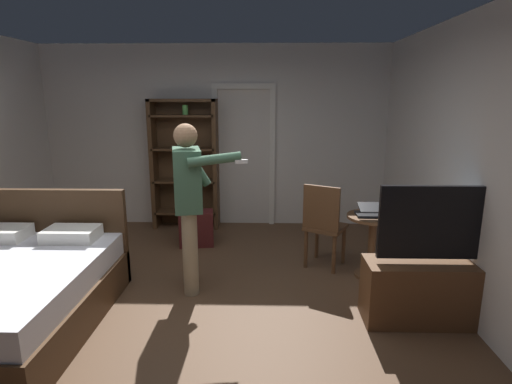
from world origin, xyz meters
The scene contains 13 objects.
ground_plane centered at (0.00, 0.00, 0.00)m, with size 6.14×6.14×0.00m, color brown.
wall_back centered at (0.00, 2.85, 1.34)m, with size 5.35×0.12×2.69m, color silver.
wall_right centered at (2.61, 0.00, 1.34)m, with size 0.12×5.82×2.69m, color silver.
doorway_frame centered at (0.43, 2.77, 1.22)m, with size 0.93×0.08×2.13m.
bed centered at (-1.51, -0.21, 0.30)m, with size 1.62×1.96×1.02m.
bookshelf centered at (-0.44, 2.63, 1.03)m, with size 0.98×0.32×1.91m.
tv_flatscreen centered at (2.25, -0.06, 0.36)m, with size 1.24×0.40×1.24m.
side_table centered at (1.92, 0.87, 0.46)m, with size 0.57×0.57×0.70m.
laptop centered at (1.89, 0.82, 0.75)m, with size 0.32×0.33×0.16m.
bottle_on_table centered at (2.06, 0.79, 0.81)m, with size 0.06×0.06×0.27m.
wooden_chair centered at (1.42, 1.09, 0.54)m, with size 0.57×0.57×0.99m.
person_blue_shirt centered at (0.00, 0.53, 0.99)m, with size 0.78×0.64×1.70m.
suitcase_dark centered at (-0.17, 1.80, 0.23)m, with size 0.45×0.29×0.46m, color #4C1919.
Camera 1 is at (0.76, -3.42, 1.96)m, focal length 28.94 mm.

